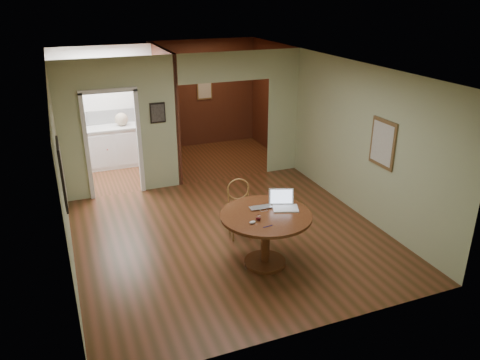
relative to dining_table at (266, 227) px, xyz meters
name	(u,v)px	position (x,y,z in m)	size (l,w,h in m)	color
floor	(232,237)	(-0.18, 0.95, -0.62)	(5.00, 5.00, 0.00)	#462C14
room_shell	(158,120)	(-0.65, 4.05, 0.67)	(5.20, 7.50, 5.00)	silver
dining_table	(266,227)	(0.00, 0.00, 0.00)	(1.34, 1.34, 0.84)	#5C3117
chair	(239,205)	(-0.02, 1.00, -0.08)	(0.48, 0.48, 0.98)	olive
open_laptop	(284,203)	(0.34, 0.11, 0.28)	(0.43, 0.43, 0.26)	silver
closed_laptop	(262,209)	(0.00, 0.15, 0.23)	(0.34, 0.22, 0.03)	silver
mouse	(253,222)	(-0.30, -0.20, 0.24)	(0.10, 0.05, 0.04)	silver
wine_glass	(258,218)	(-0.18, -0.14, 0.26)	(0.08, 0.08, 0.09)	white
pen	(268,226)	(-0.14, -0.36, 0.22)	(0.01, 0.01, 0.14)	#0D115C
kitchen_cabinet	(113,146)	(-1.53, 5.15, -0.15)	(2.06, 0.60, 0.94)	white
grocery_bag	(122,119)	(-1.27, 5.15, 0.47)	(0.30, 0.25, 0.30)	tan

